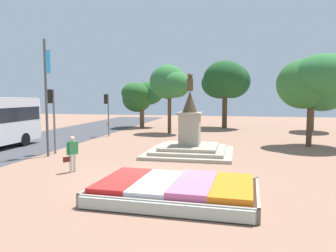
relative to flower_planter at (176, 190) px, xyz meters
The scene contains 12 objects.
ground_plane 2.46m from the flower_planter, 122.79° to the left, with size 83.60×83.60×0.00m, color #8C6651.
flower_planter is the anchor object (origin of this frame).
statue_monument 8.33m from the flower_planter, 94.97° to the left, with size 4.95×4.95×4.71m.
traffic_light_mid_block 11.24m from the flower_planter, 141.68° to the left, with size 0.42×0.31×3.77m.
traffic_light_far_corner 17.50m from the flower_planter, 119.73° to the left, with size 0.41×0.29×3.52m.
banner_pole 10.81m from the flower_planter, 144.72° to the left, with size 0.14×0.67×6.50m.
pedestrian_with_handbag 5.94m from the flower_planter, 152.33° to the left, with size 0.50×0.64×1.62m.
park_tree_far_left 24.96m from the flower_planter, 67.35° to the left, with size 3.54×4.39×6.16m.
park_tree_behind_statue 19.27m from the flower_planter, 101.98° to the left, with size 3.75×3.49×6.16m.
park_tree_far_right 24.62m from the flower_planter, 109.48° to the left, with size 4.32×3.96×4.89m.
park_tree_street_side 15.22m from the flower_planter, 61.11° to the left, with size 4.87×4.79×6.10m.
park_tree_mid_canopy 24.55m from the flower_planter, 88.21° to the left, with size 5.10×5.15×6.92m.
Camera 1 is at (3.25, -12.55, 3.45)m, focal length 35.00 mm.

